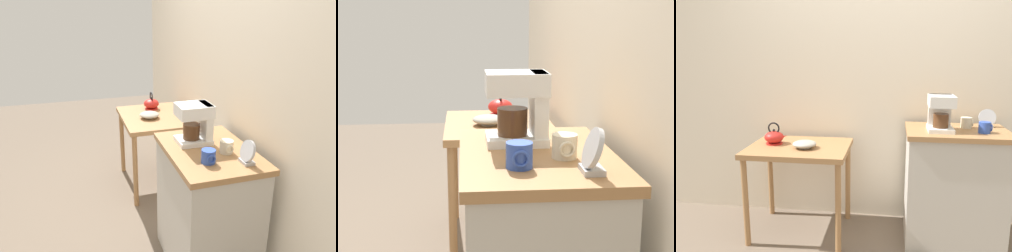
% 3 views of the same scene
% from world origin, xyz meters
% --- Properties ---
extents(ground_plane, '(8.00, 8.00, 0.00)m').
position_xyz_m(ground_plane, '(0.00, 0.00, 0.00)').
color(ground_plane, '#6B5B4C').
extents(back_wall, '(4.40, 0.10, 2.80)m').
position_xyz_m(back_wall, '(0.10, 0.43, 1.40)').
color(back_wall, beige).
rests_on(back_wall, ground_plane).
extents(wooden_table, '(0.78, 0.62, 0.73)m').
position_xyz_m(wooden_table, '(-0.63, 0.01, 0.63)').
color(wooden_table, '#9E7044').
rests_on(wooden_table, ground_plane).
extents(kitchen_counter, '(0.74, 0.52, 0.88)m').
position_xyz_m(kitchen_counter, '(0.56, 0.06, 0.44)').
color(kitchen_counter, '#BCB7AD').
rests_on(kitchen_counter, ground_plane).
extents(bowl_stoneware, '(0.18, 0.18, 0.06)m').
position_xyz_m(bowl_stoneware, '(-0.57, -0.05, 0.76)').
color(bowl_stoneware, '#9E998C').
rests_on(bowl_stoneware, wooden_table).
extents(teakettle, '(0.19, 0.15, 0.18)m').
position_xyz_m(teakettle, '(-0.84, 0.04, 0.78)').
color(teakettle, red).
rests_on(teakettle, wooden_table).
extents(coffee_maker, '(0.18, 0.22, 0.26)m').
position_xyz_m(coffee_maker, '(0.43, 0.02, 1.03)').
color(coffee_maker, white).
rests_on(coffee_maker, kitchen_counter).
extents(mug_blue, '(0.09, 0.08, 0.08)m').
position_xyz_m(mug_blue, '(0.74, -0.02, 0.92)').
color(mug_blue, '#2D4CAD').
rests_on(mug_blue, kitchen_counter).
extents(mug_small_cream, '(0.09, 0.08, 0.08)m').
position_xyz_m(mug_small_cream, '(0.64, 0.14, 0.92)').
color(mug_small_cream, beige).
rests_on(mug_small_cream, kitchen_counter).
extents(table_clock, '(0.13, 0.06, 0.14)m').
position_xyz_m(table_clock, '(0.80, 0.19, 0.94)').
color(table_clock, '#B2B5BA').
rests_on(table_clock, kitchen_counter).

